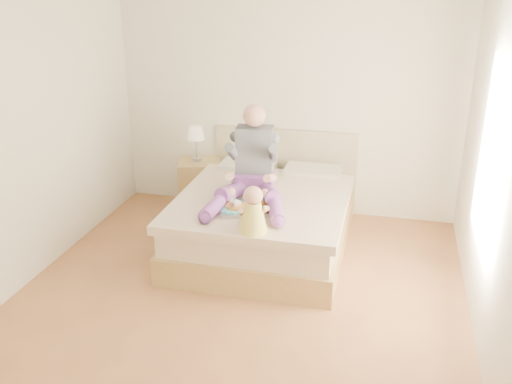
% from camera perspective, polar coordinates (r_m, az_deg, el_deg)
% --- Properties ---
extents(room, '(4.02, 4.22, 2.71)m').
position_cam_1_polar(room, '(4.63, -0.85, 5.67)').
color(room, brown).
rests_on(room, ground).
extents(bed, '(1.70, 2.18, 1.00)m').
position_cam_1_polar(bed, '(6.04, 1.05, -2.42)').
color(bed, '#9A7C48').
rests_on(bed, ground).
extents(nightstand, '(0.61, 0.57, 0.61)m').
position_cam_1_polar(nightstand, '(6.98, -5.60, 0.74)').
color(nightstand, '#9A7C48').
rests_on(nightstand, ground).
extents(lamp, '(0.20, 0.20, 0.41)m').
position_cam_1_polar(lamp, '(6.80, -6.03, 5.68)').
color(lamp, '#ACAFB3').
rests_on(lamp, nightstand).
extents(adult, '(0.79, 1.16, 0.93)m').
position_cam_1_polar(adult, '(5.71, -0.39, 2.22)').
color(adult, '#6E3688').
rests_on(adult, bed).
extents(tray, '(0.61, 0.54, 0.15)m').
position_cam_1_polar(tray, '(5.45, -0.93, -1.45)').
color(tray, '#ACAFB3').
rests_on(tray, bed).
extents(baby, '(0.32, 0.38, 0.42)m').
position_cam_1_polar(baby, '(4.97, -0.32, -2.11)').
color(baby, '#F9E64E').
rests_on(baby, bed).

